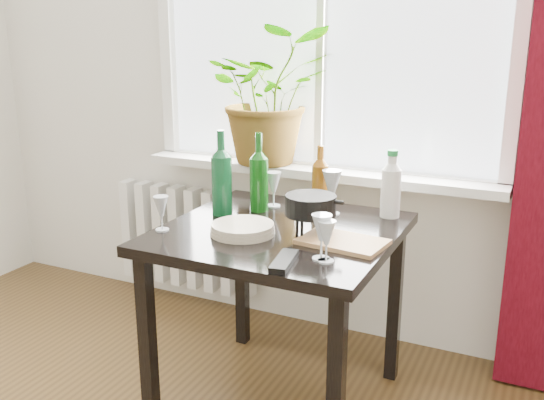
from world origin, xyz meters
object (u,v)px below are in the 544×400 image
at_px(cleaning_bottle, 391,184).
at_px(wine_bottle_right, 259,172).
at_px(bottle_amber, 320,178).
at_px(wineglass_back_center, 332,192).
at_px(fondue_pot, 310,214).
at_px(wine_bottle_left, 222,172).
at_px(table, 280,251).
at_px(wineglass_far_right, 326,241).
at_px(potted_plant, 270,95).
at_px(cutting_board, 343,242).
at_px(wineglass_front_right, 322,237).
at_px(wineglass_back_left, 274,189).
at_px(radiator, 186,237).
at_px(plate_stack, 243,229).
at_px(wineglass_front_left, 161,213).
at_px(tv_remote, 284,261).

bearing_deg(cleaning_bottle, wine_bottle_right, -164.04).
xyz_separation_m(bottle_amber, wineglass_back_center, (0.07, -0.04, -0.04)).
bearing_deg(fondue_pot, wine_bottle_left, 149.44).
height_order(table, bottle_amber, bottle_amber).
bearing_deg(wine_bottle_right, wineglass_far_right, -43.10).
bearing_deg(wine_bottle_right, table, -44.66).
relative_size(potted_plant, cleaning_bottle, 2.36).
bearing_deg(cutting_board, wineglass_front_right, -94.53).
relative_size(wine_bottle_left, cleaning_bottle, 1.29).
xyz_separation_m(table, wineglass_far_right, (0.28, -0.25, 0.16)).
bearing_deg(wineglass_back_left, radiator, 151.68).
bearing_deg(plate_stack, wineglass_back_left, 97.82).
bearing_deg(wineglass_front_left, table, 29.43).
distance_m(cleaning_bottle, cutting_board, 0.41).
bearing_deg(wine_bottle_right, wine_bottle_left, -135.34).
xyz_separation_m(wine_bottle_right, bottle_amber, (0.22, 0.11, -0.03)).
relative_size(wine_bottle_right, plate_stack, 1.37).
height_order(wine_bottle_left, bottle_amber, wine_bottle_left).
distance_m(potted_plant, wineglass_front_right, 1.08).
height_order(radiator, cleaning_bottle, cleaning_bottle).
height_order(wineglass_far_right, plate_stack, wineglass_far_right).
height_order(wineglass_back_center, cutting_board, wineglass_back_center).
distance_m(bottle_amber, wineglass_back_center, 0.09).
distance_m(wineglass_front_right, cutting_board, 0.19).
relative_size(wine_bottle_left, cutting_board, 1.19).
height_order(potted_plant, cutting_board, potted_plant).
xyz_separation_m(wine_bottle_left, wine_bottle_right, (0.11, 0.11, -0.01)).
distance_m(table, wineglass_back_center, 0.33).
height_order(wineglass_far_right, wineglass_front_left, wineglass_far_right).
height_order(wineglass_back_center, wineglass_front_left, wineglass_back_center).
bearing_deg(radiator, fondue_pot, -33.16).
bearing_deg(table, cutting_board, -13.71).
bearing_deg(fondue_pot, table, 156.25).
xyz_separation_m(bottle_amber, tv_remote, (0.12, -0.61, -0.13)).
distance_m(wine_bottle_right, fondue_pot, 0.36).
distance_m(wineglass_back_left, fondue_pot, 0.37).
xyz_separation_m(wine_bottle_left, wineglass_back_center, (0.40, 0.19, -0.08)).
xyz_separation_m(radiator, bottle_amber, (0.90, -0.34, 0.50)).
relative_size(wine_bottle_right, fondue_pot, 1.53).
xyz_separation_m(wineglass_far_right, tv_remote, (-0.11, -0.07, -0.06)).
height_order(wineglass_far_right, fondue_pot, fondue_pot).
relative_size(radiator, tv_remote, 4.34).
bearing_deg(fondue_pot, bottle_amber, 84.19).
relative_size(wineglass_back_left, cutting_board, 0.52).
distance_m(bottle_amber, wineglass_back_left, 0.20).
distance_m(cleaning_bottle, wineglass_back_center, 0.24).
xyz_separation_m(wine_bottle_right, wineglass_back_center, (0.29, 0.08, -0.07)).
relative_size(wineglass_front_right, cutting_board, 0.53).
bearing_deg(tv_remote, wine_bottle_left, 129.28).
relative_size(wineglass_back_center, wineglass_back_left, 1.24).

